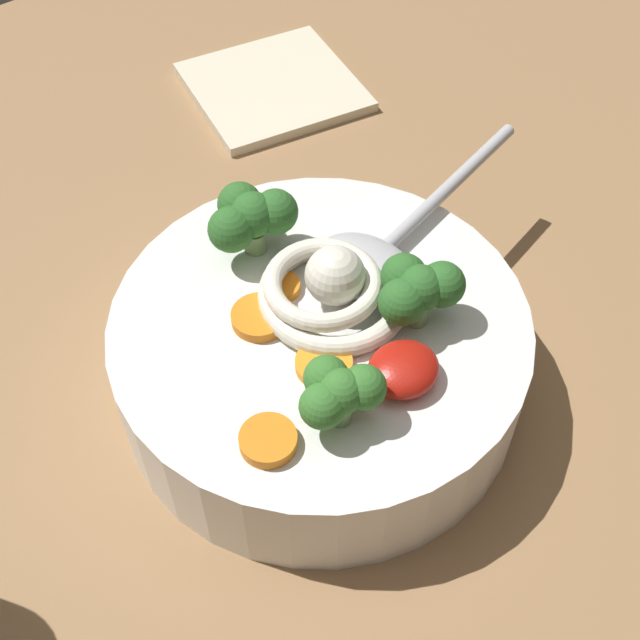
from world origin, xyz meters
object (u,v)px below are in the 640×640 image
object	(u,v)px
soup_spoon	(381,252)
folded_napkin	(273,87)
noodle_pile	(331,287)
soup_bowl	(320,353)

from	to	relation	value
soup_spoon	folded_napkin	xyz separation A→B (cm)	(-9.28, -23.19, -6.34)
soup_spoon	noodle_pile	bearing A→B (deg)	175.05
soup_spoon	folded_napkin	world-z (taller)	soup_spoon
soup_bowl	folded_napkin	distance (cm)	28.49
soup_bowl	noodle_pile	distance (cm)	4.25
noodle_pile	soup_spoon	xyz separation A→B (cm)	(-3.90, -0.57, -0.33)
noodle_pile	soup_spoon	bearing A→B (deg)	-171.76
folded_napkin	soup_spoon	bearing A→B (deg)	68.19
soup_bowl	folded_napkin	bearing A→B (deg)	-120.63
noodle_pile	soup_spoon	distance (cm)	3.95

